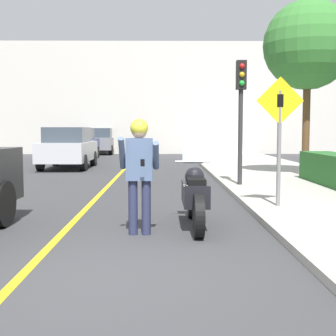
% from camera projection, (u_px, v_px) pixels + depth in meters
% --- Properties ---
extents(ground_plane, '(80.00, 80.00, 0.00)m').
position_uv_depth(ground_plane, '(77.00, 274.00, 5.16)').
color(ground_plane, '#38383A').
extents(road_center_line, '(0.12, 36.00, 0.01)m').
position_uv_depth(road_center_line, '(98.00, 196.00, 11.13)').
color(road_center_line, yellow).
rests_on(road_center_line, ground).
extents(building_backdrop, '(28.00, 1.20, 7.25)m').
position_uv_depth(building_backdrop, '(148.00, 99.00, 30.77)').
color(building_backdrop, beige).
rests_on(building_backdrop, ground).
extents(motorcycle, '(0.62, 2.24, 1.31)m').
position_uv_depth(motorcycle, '(195.00, 196.00, 7.61)').
color(motorcycle, black).
rests_on(motorcycle, ground).
extents(person_biker, '(0.59, 0.48, 1.75)m').
position_uv_depth(person_biker, '(139.00, 164.00, 7.00)').
color(person_biker, '#282D4C').
rests_on(person_biker, ground).
extents(crossing_sign, '(0.91, 0.08, 2.48)m').
position_uv_depth(crossing_sign, '(279.00, 129.00, 8.95)').
color(crossing_sign, slate).
rests_on(crossing_sign, sidewalk_curb).
extents(traffic_light, '(0.26, 0.30, 3.29)m').
position_uv_depth(traffic_light, '(241.00, 98.00, 12.37)').
color(traffic_light, '#2D2D30').
rests_on(traffic_light, sidewalk_curb).
extents(street_tree, '(2.85, 2.85, 5.60)m').
position_uv_depth(street_tree, '(308.00, 46.00, 14.92)').
color(street_tree, brown).
rests_on(street_tree, sidewalk_curb).
extents(parked_car_silver, '(1.88, 4.20, 1.68)m').
position_uv_depth(parked_car_silver, '(68.00, 148.00, 19.15)').
color(parked_car_silver, black).
rests_on(parked_car_silver, ground).
extents(parked_car_blue, '(1.88, 4.20, 1.68)m').
position_uv_depth(parked_car_blue, '(77.00, 143.00, 24.90)').
color(parked_car_blue, black).
rests_on(parked_car_blue, ground).
extents(parked_car_grey, '(1.88, 4.20, 1.68)m').
position_uv_depth(parked_car_grey, '(100.00, 141.00, 30.48)').
color(parked_car_grey, black).
rests_on(parked_car_grey, ground).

